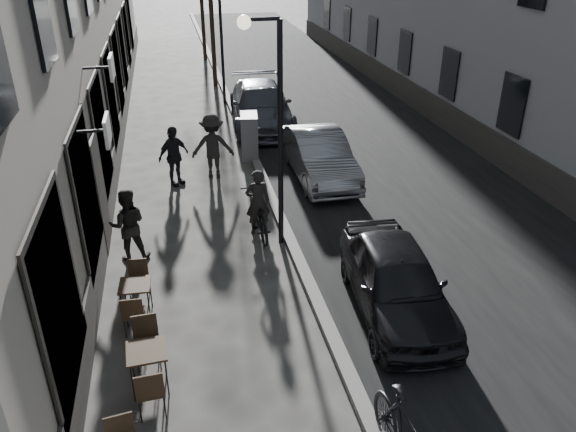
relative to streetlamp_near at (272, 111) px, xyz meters
name	(u,v)px	position (x,y,z in m)	size (l,w,h in m)	color
road	(326,111)	(4.02, 10.00, -3.16)	(7.30, 60.00, 0.00)	black
kerb	(236,115)	(0.37, 10.00, -3.10)	(0.25, 60.00, 0.12)	slate
streetlamp_near	(272,111)	(0.00, 0.00, 0.00)	(0.90, 0.28, 5.09)	black
streetlamp_far	(216,25)	(0.00, 12.00, 0.00)	(0.90, 0.28, 5.09)	black
bistro_set_b	(148,365)	(-2.79, -4.15, -2.70)	(0.65, 1.52, 0.89)	#302215
bistro_set_c	(136,296)	(-3.03, -2.17, -2.74)	(0.60, 1.41, 0.83)	#302215
utility_cabinet	(249,136)	(0.27, 5.54, -2.45)	(0.52, 0.95, 1.42)	slate
bicycle	(258,214)	(-0.27, 0.57, -2.66)	(0.66, 1.90, 1.00)	black
cyclist_rider	(258,202)	(-0.27, 0.57, -2.34)	(0.59, 0.39, 1.63)	black
pedestrian_near	(128,225)	(-3.22, -0.01, -2.33)	(0.81, 0.63, 1.66)	black
pedestrian_mid	(213,146)	(-0.99, 4.26, -2.22)	(1.22, 0.70, 1.89)	black
pedestrian_far	(174,156)	(-2.12, 3.90, -2.30)	(1.01, 0.42, 1.72)	black
car_near	(396,280)	(1.78, -3.02, -2.49)	(1.59, 3.95, 1.35)	black
car_mid	(319,156)	(2.01, 3.52, -2.47)	(1.46, 4.17, 1.38)	gray
car_far	(261,106)	(1.17, 8.72, -2.40)	(2.12, 5.23, 1.52)	#3A3D45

